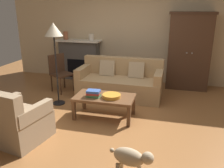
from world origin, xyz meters
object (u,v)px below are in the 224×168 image
fruit_bowl (111,96)px  mantel_vase_terracotta (66,35)px  side_chair_wooden (60,70)px  armchair_near_left (17,122)px  floor_lamp (54,34)px  fireplace (80,59)px  mantel_vase_cream (91,37)px  coffee_table (104,99)px  dog (131,158)px  armoire (189,51)px  book_stack (93,93)px  couch (120,83)px

fruit_bowl → mantel_vase_terracotta: 3.08m
side_chair_wooden → mantel_vase_terracotta: bearing=105.5°
armchair_near_left → floor_lamp: floor_lamp is taller
fruit_bowl → mantel_vase_terracotta: (-1.93, 2.28, 0.78)m
fireplace → mantel_vase_terracotta: size_ratio=5.67×
mantel_vase_terracotta → side_chair_wooden: mantel_vase_terracotta is taller
fireplace → mantel_vase_cream: (0.38, -0.02, 0.64)m
coffee_table → dog: coffee_table is taller
fireplace → mantel_vase_terracotta: 0.76m
armoire → fruit_bowl: (-1.40, -2.22, -0.50)m
armoire → armchair_near_left: armoire is taller
fruit_bowl → dog: size_ratio=0.59×
mantel_vase_cream → side_chair_wooden: mantel_vase_cream is taller
mantel_vase_terracotta → armchair_near_left: 3.58m
side_chair_wooden → mantel_vase_cream: bearing=66.9°
coffee_table → floor_lamp: bearing=162.0°
book_stack → dog: book_stack is taller
fireplace → coffee_table: 2.67m
coffee_table → mantel_vase_cream: size_ratio=6.13×
fruit_bowl → floor_lamp: size_ratio=0.20×
fruit_bowl → mantel_vase_cream: mantel_vase_cream is taller
floor_lamp → fireplace: bearing=97.9°
side_chair_wooden → fruit_bowl: bearing=-36.3°
side_chair_wooden → floor_lamp: size_ratio=0.53×
fruit_bowl → mantel_vase_cream: (-1.17, 2.28, 0.76)m
armchair_near_left → fireplace: bearing=95.7°
fireplace → armoire: bearing=-1.5°
couch → fruit_bowl: bearing=-85.0°
fireplace → fruit_bowl: size_ratio=3.77×
couch → coffee_table: couch is taller
fireplace → mantel_vase_terracotta: mantel_vase_terracotta is taller
mantel_vase_terracotta → dog: bearing=-55.5°
fireplace → couch: fireplace is taller
side_chair_wooden → floor_lamp: bearing=-66.6°
armchair_near_left → side_chair_wooden: side_chair_wooden is taller
armoire → mantel_vase_terracotta: bearing=179.0°
dog → mantel_vase_cream: bearing=115.8°
coffee_table → dog: bearing=-62.5°
mantel_vase_cream → side_chair_wooden: 1.37m
couch → floor_lamp: (-1.18, -0.81, 1.16)m
couch → book_stack: size_ratio=7.54×
coffee_table → mantel_vase_terracotta: 3.00m
book_stack → armchair_near_left: (-0.87, -1.06, -0.17)m
armoire → mantel_vase_cream: 2.58m
coffee_table → floor_lamp: size_ratio=0.65×
couch → mantel_vase_cream: (-1.06, 1.07, 0.89)m
armchair_near_left → floor_lamp: 1.90m
book_stack → mantel_vase_cream: mantel_vase_cream is taller
mantel_vase_terracotta → armchair_near_left: size_ratio=0.25×
couch → armchair_near_left: armchair_near_left is taller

